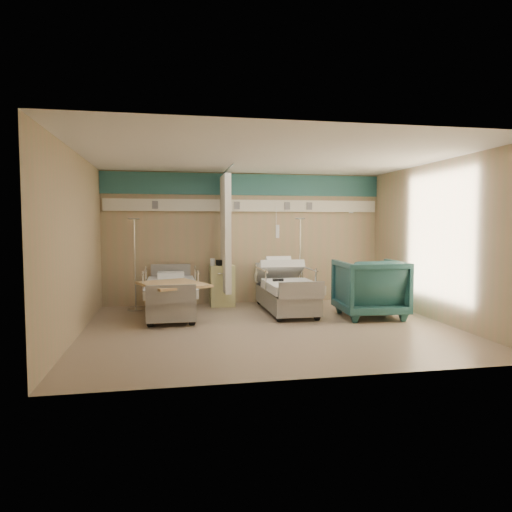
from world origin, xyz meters
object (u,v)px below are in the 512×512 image
at_px(bedside_cabinet, 222,285).
at_px(visitor_armchair, 370,288).
at_px(bed_right, 286,296).
at_px(iv_stand_left, 135,291).
at_px(iv_stand_right, 300,286).
at_px(bed_left, 171,299).

bearing_deg(bedside_cabinet, visitor_armchair, -33.00).
bearing_deg(visitor_armchair, bed_right, -24.63).
relative_size(bed_right, iv_stand_left, 1.19).
distance_m(bed_right, visitor_armchair, 1.60).
bearing_deg(iv_stand_right, bed_right, -122.08).
distance_m(bed_left, bedside_cabinet, 1.39).
relative_size(visitor_armchair, iv_stand_right, 0.64).
distance_m(bed_right, iv_stand_left, 2.98).
bearing_deg(iv_stand_right, bedside_cabinet, 177.21).
relative_size(bedside_cabinet, iv_stand_right, 0.46).
bearing_deg(visitor_armchair, bedside_cabinet, -29.30).
bearing_deg(iv_stand_right, visitor_armchair, -60.78).
bearing_deg(iv_stand_left, bed_left, -45.42).
bearing_deg(visitor_armchair, iv_stand_left, -15.05).
relative_size(visitor_armchair, iv_stand_left, 0.64).
relative_size(bed_left, iv_stand_right, 1.17).
distance_m(bed_right, bedside_cabinet, 1.46).
bearing_deg(bed_left, iv_stand_left, 134.58).
height_order(bedside_cabinet, visitor_armchair, visitor_armchair).
height_order(bed_right, iv_stand_left, iv_stand_left).
bearing_deg(bed_left, bedside_cabinet, 40.60).
distance_m(visitor_armchair, iv_stand_left, 4.53).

